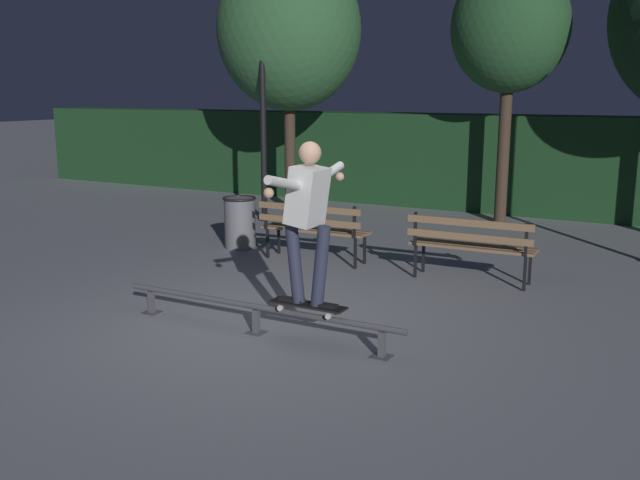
{
  "coord_description": "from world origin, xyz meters",
  "views": [
    {
      "loc": [
        3.8,
        -5.77,
        2.41
      ],
      "look_at": [
        0.3,
        0.67,
        0.85
      ],
      "focal_mm": 39.45,
      "sensor_mm": 36.0,
      "label": 1
    }
  ],
  "objects_px": {
    "skateboard": "(308,305)",
    "skateboarder": "(308,209)",
    "tree_behind_benches": "(510,29)",
    "lamp_post_left": "(262,87)",
    "park_bench_left_center": "(471,242)",
    "trash_can": "(240,222)",
    "park_bench_leftmost": "(313,225)",
    "grind_rail": "(256,311)",
    "tree_far_left": "(289,31)"
  },
  "relations": [
    {
      "from": "grind_rail",
      "to": "lamp_post_left",
      "type": "height_order",
      "value": "lamp_post_left"
    },
    {
      "from": "skateboarder",
      "to": "tree_far_left",
      "type": "distance_m",
      "value": 8.11
    },
    {
      "from": "skateboarder",
      "to": "park_bench_left_center",
      "type": "bearing_deg",
      "value": 76.09
    },
    {
      "from": "skateboarder",
      "to": "park_bench_leftmost",
      "type": "bearing_deg",
      "value": 118.36
    },
    {
      "from": "park_bench_leftmost",
      "to": "park_bench_left_center",
      "type": "relative_size",
      "value": 1.0
    },
    {
      "from": "park_bench_leftmost",
      "to": "tree_far_left",
      "type": "relative_size",
      "value": 0.31
    },
    {
      "from": "grind_rail",
      "to": "skateboard",
      "type": "bearing_deg",
      "value": -0.0
    },
    {
      "from": "park_bench_leftmost",
      "to": "park_bench_left_center",
      "type": "xyz_separation_m",
      "value": [
        2.3,
        0.0,
        0.0
      ]
    },
    {
      "from": "park_bench_leftmost",
      "to": "trash_can",
      "type": "xyz_separation_m",
      "value": [
        -1.46,
        0.29,
        -0.12
      ]
    },
    {
      "from": "park_bench_left_center",
      "to": "tree_far_left",
      "type": "distance_m",
      "value": 6.81
    },
    {
      "from": "park_bench_left_center",
      "to": "lamp_post_left",
      "type": "bearing_deg",
      "value": 152.43
    },
    {
      "from": "tree_behind_benches",
      "to": "lamp_post_left",
      "type": "relative_size",
      "value": 1.19
    },
    {
      "from": "skateboarder",
      "to": "park_bench_left_center",
      "type": "height_order",
      "value": "skateboarder"
    },
    {
      "from": "skateboard",
      "to": "skateboarder",
      "type": "distance_m",
      "value": 0.94
    },
    {
      "from": "skateboarder",
      "to": "tree_behind_benches",
      "type": "relative_size",
      "value": 0.34
    },
    {
      "from": "lamp_post_left",
      "to": "tree_behind_benches",
      "type": "bearing_deg",
      "value": 25.96
    },
    {
      "from": "tree_far_left",
      "to": "trash_can",
      "type": "xyz_separation_m",
      "value": [
        1.12,
        -3.4,
        -3.14
      ]
    },
    {
      "from": "park_bench_leftmost",
      "to": "skateboard",
      "type": "bearing_deg",
      "value": -61.68
    },
    {
      "from": "park_bench_leftmost",
      "to": "skateboarder",
      "type": "bearing_deg",
      "value": -61.64
    },
    {
      "from": "grind_rail",
      "to": "tree_behind_benches",
      "type": "distance_m",
      "value": 8.02
    },
    {
      "from": "tree_behind_benches",
      "to": "trash_can",
      "type": "relative_size",
      "value": 5.81
    },
    {
      "from": "skateboard",
      "to": "tree_behind_benches",
      "type": "height_order",
      "value": "tree_behind_benches"
    },
    {
      "from": "tree_far_left",
      "to": "lamp_post_left",
      "type": "distance_m",
      "value": 1.64
    },
    {
      "from": "park_bench_leftmost",
      "to": "trash_can",
      "type": "distance_m",
      "value": 1.49
    },
    {
      "from": "skateboard",
      "to": "tree_behind_benches",
      "type": "distance_m",
      "value": 7.94
    },
    {
      "from": "grind_rail",
      "to": "park_bench_leftmost",
      "type": "bearing_deg",
      "value": 108.41
    },
    {
      "from": "tree_far_left",
      "to": "trash_can",
      "type": "bearing_deg",
      "value": -71.8
    },
    {
      "from": "park_bench_leftmost",
      "to": "lamp_post_left",
      "type": "distance_m",
      "value": 3.95
    },
    {
      "from": "trash_can",
      "to": "lamp_post_left",
      "type": "bearing_deg",
      "value": 113.74
    },
    {
      "from": "tree_far_left",
      "to": "trash_can",
      "type": "distance_m",
      "value": 4.76
    },
    {
      "from": "grind_rail",
      "to": "park_bench_left_center",
      "type": "distance_m",
      "value": 3.22
    },
    {
      "from": "grind_rail",
      "to": "tree_far_left",
      "type": "relative_size",
      "value": 0.64
    },
    {
      "from": "skateboarder",
      "to": "park_bench_leftmost",
      "type": "xyz_separation_m",
      "value": [
        -1.58,
        2.92,
        -0.79
      ]
    },
    {
      "from": "grind_rail",
      "to": "trash_can",
      "type": "relative_size",
      "value": 4.07
    },
    {
      "from": "tree_far_left",
      "to": "park_bench_leftmost",
      "type": "bearing_deg",
      "value": -55.07
    },
    {
      "from": "lamp_post_left",
      "to": "skateboard",
      "type": "bearing_deg",
      "value": -53.47
    },
    {
      "from": "park_bench_left_center",
      "to": "trash_can",
      "type": "distance_m",
      "value": 3.77
    },
    {
      "from": "park_bench_left_center",
      "to": "skateboarder",
      "type": "bearing_deg",
      "value": -103.91
    },
    {
      "from": "skateboarder",
      "to": "skateboard",
      "type": "bearing_deg",
      "value": 179.8
    },
    {
      "from": "skateboard",
      "to": "lamp_post_left",
      "type": "xyz_separation_m",
      "value": [
        -3.98,
        5.38,
        2.09
      ]
    },
    {
      "from": "skateboarder",
      "to": "trash_can",
      "type": "xyz_separation_m",
      "value": [
        -3.03,
        3.2,
        -0.91
      ]
    },
    {
      "from": "tree_behind_benches",
      "to": "trash_can",
      "type": "xyz_separation_m",
      "value": [
        -3.01,
        -4.11,
        -3.07
      ]
    },
    {
      "from": "grind_rail",
      "to": "park_bench_left_center",
      "type": "height_order",
      "value": "park_bench_left_center"
    },
    {
      "from": "tree_behind_benches",
      "to": "park_bench_leftmost",
      "type": "bearing_deg",
      "value": -109.52
    },
    {
      "from": "lamp_post_left",
      "to": "grind_rail",
      "type": "bearing_deg",
      "value": -57.83
    },
    {
      "from": "tree_behind_benches",
      "to": "lamp_post_left",
      "type": "bearing_deg",
      "value": -154.04
    },
    {
      "from": "park_bench_leftmost",
      "to": "tree_behind_benches",
      "type": "height_order",
      "value": "tree_behind_benches"
    },
    {
      "from": "grind_rail",
      "to": "lamp_post_left",
      "type": "distance_m",
      "value": 6.74
    },
    {
      "from": "skateboarder",
      "to": "lamp_post_left",
      "type": "xyz_separation_m",
      "value": [
        -3.99,
        5.38,
        1.16
      ]
    },
    {
      "from": "grind_rail",
      "to": "tree_behind_benches",
      "type": "relative_size",
      "value": 0.7
    }
  ]
}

